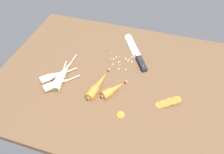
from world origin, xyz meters
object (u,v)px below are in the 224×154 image
(whole_carrot, at_px, (97,85))
(chefs_knife, at_px, (135,50))
(parsnip_mid_left, at_px, (56,84))
(carrot_slice_stack, at_px, (168,102))
(parsnip_front, at_px, (59,79))
(parsnip_mid_right, at_px, (64,73))
(carrot_slice_stray_near, at_px, (121,115))
(whole_carrot_second, at_px, (113,90))
(parsnip_back, at_px, (53,76))

(whole_carrot, bearing_deg, chefs_knife, 70.58)
(chefs_knife, xyz_separation_m, parsnip_mid_left, (-0.31, -0.38, 0.01))
(parsnip_mid_left, relative_size, carrot_slice_stack, 1.41)
(whole_carrot, bearing_deg, parsnip_front, -174.96)
(whole_carrot, relative_size, parsnip_mid_right, 0.93)
(parsnip_front, relative_size, parsnip_mid_right, 0.89)
(parsnip_front, relative_size, carrot_slice_stray_near, 5.94)
(whole_carrot_second, relative_size, carrot_slice_stack, 1.23)
(whole_carrot, distance_m, parsnip_mid_left, 0.21)
(parsnip_front, bearing_deg, carrot_slice_stray_near, -15.52)
(carrot_slice_stray_near, bearing_deg, whole_carrot_second, 122.64)
(carrot_slice_stack, bearing_deg, whole_carrot, -179.11)
(parsnip_mid_right, height_order, parsnip_back, same)
(whole_carrot_second, distance_m, parsnip_mid_right, 0.28)
(parsnip_back, bearing_deg, parsnip_mid_right, 42.13)
(whole_carrot_second, bearing_deg, whole_carrot, 176.75)
(carrot_slice_stray_near, bearing_deg, parsnip_mid_left, 169.57)
(whole_carrot_second, height_order, carrot_slice_stray_near, whole_carrot_second)
(parsnip_front, bearing_deg, whole_carrot_second, 2.68)
(parsnip_mid_left, height_order, parsnip_back, same)
(parsnip_front, distance_m, parsnip_mid_left, 0.03)
(parsnip_mid_left, distance_m, carrot_slice_stack, 0.54)
(whole_carrot_second, distance_m, carrot_slice_stray_near, 0.13)
(whole_carrot, height_order, carrot_slice_stray_near, whole_carrot)
(chefs_knife, bearing_deg, parsnip_back, -136.67)
(parsnip_mid_left, bearing_deg, whole_carrot_second, 9.12)
(carrot_slice_stack, bearing_deg, parsnip_back, -178.78)
(chefs_knife, height_order, carrot_slice_stray_near, chefs_knife)
(whole_carrot, height_order, parsnip_front, whole_carrot)
(chefs_knife, bearing_deg, carrot_slice_stack, -54.79)
(parsnip_front, xyz_separation_m, parsnip_mid_left, (-0.00, -0.03, 0.00))
(chefs_knife, xyz_separation_m, parsnip_back, (-0.35, -0.33, 0.01))
(parsnip_mid_left, bearing_deg, parsnip_mid_right, 87.63)
(parsnip_mid_left, xyz_separation_m, parsnip_mid_right, (0.00, 0.08, -0.00))
(parsnip_mid_right, height_order, carrot_slice_stack, parsnip_mid_right)
(whole_carrot_second, xyz_separation_m, parsnip_front, (-0.28, -0.01, -0.00))
(parsnip_front, xyz_separation_m, parsnip_mid_right, (0.00, 0.05, -0.00))
(whole_carrot_second, relative_size, parsnip_mid_right, 0.58)
(whole_carrot, distance_m, carrot_slice_stack, 0.34)
(parsnip_mid_left, relative_size, parsnip_back, 0.98)
(carrot_slice_stack, bearing_deg, parsnip_front, -177.59)
(whole_carrot, relative_size, carrot_slice_stray_near, 6.20)
(chefs_knife, xyz_separation_m, carrot_slice_stack, (0.23, -0.32, 0.01))
(whole_carrot, distance_m, parsnip_front, 0.20)
(whole_carrot, xyz_separation_m, parsnip_mid_right, (-0.20, 0.03, -0.00))
(whole_carrot_second, bearing_deg, carrot_slice_stack, 2.12)
(chefs_knife, xyz_separation_m, whole_carrot_second, (-0.04, -0.33, 0.01))
(parsnip_front, bearing_deg, chefs_knife, 47.81)
(parsnip_back, bearing_deg, chefs_knife, 43.33)
(chefs_knife, height_order, whole_carrot_second, whole_carrot_second)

